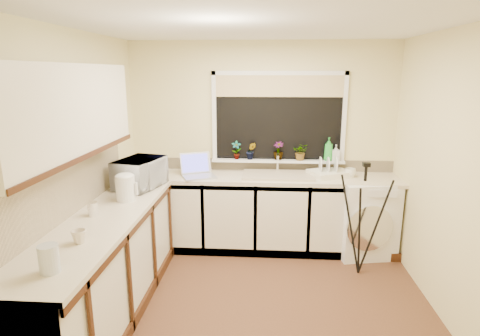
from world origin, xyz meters
name	(u,v)px	position (x,y,z in m)	size (l,w,h in m)	color
floor	(257,302)	(0.00, 0.00, 0.00)	(3.20, 3.20, 0.00)	brown
ceiling	(260,25)	(0.00, 0.00, 2.45)	(3.20, 3.20, 0.00)	white
wall_back	(261,144)	(0.00, 1.50, 1.23)	(3.20, 3.20, 0.00)	beige
wall_front	(251,252)	(0.00, -1.50, 1.23)	(3.20, 3.20, 0.00)	beige
wall_left	(78,172)	(-1.60, 0.00, 1.23)	(3.00, 3.00, 0.00)	beige
wall_right	(450,178)	(1.60, 0.00, 1.23)	(3.00, 3.00, 0.00)	beige
base_cabinet_back	(233,213)	(-0.33, 1.20, 0.43)	(2.55, 0.60, 0.86)	silver
base_cabinet_left	(105,271)	(-1.30, -0.30, 0.43)	(0.54, 2.40, 0.86)	silver
worktop_back	(261,177)	(0.00, 1.20, 0.88)	(3.20, 0.60, 0.04)	beige
worktop_left	(101,222)	(-1.30, -0.30, 0.88)	(0.60, 2.40, 0.04)	beige
upper_cabinet	(64,112)	(-1.44, -0.45, 1.80)	(0.28, 1.90, 0.70)	silver
splashback_left	(64,193)	(-1.59, -0.30, 1.12)	(0.02, 2.40, 0.45)	beige
splashback_back	(261,164)	(0.00, 1.49, 0.97)	(3.20, 0.02, 0.14)	beige
window_glass	(278,118)	(0.20, 1.49, 1.55)	(1.50, 0.02, 1.00)	black
window_blind	(279,86)	(0.20, 1.46, 1.92)	(1.50, 0.02, 0.25)	tan
windowsill	(278,161)	(0.20, 1.43, 1.04)	(1.60, 0.14, 0.03)	white
sink	(278,175)	(0.20, 1.20, 0.91)	(0.82, 0.46, 0.03)	tan
faucet	(278,163)	(0.20, 1.38, 1.02)	(0.03, 0.03, 0.24)	silver
washing_machine	(363,216)	(1.20, 1.16, 0.45)	(0.63, 0.61, 0.89)	white
laptop	(198,170)	(-0.74, 1.15, 0.97)	(0.47, 0.47, 0.26)	#A9AAB1
kettle	(125,188)	(-1.26, 0.20, 1.02)	(0.18, 0.18, 0.24)	white
dish_rack	(330,173)	(0.80, 1.24, 0.93)	(0.44, 0.33, 0.07)	#EBE7CC
tripod	(362,219)	(1.06, 0.63, 0.60)	(0.60, 0.60, 1.21)	black
glass_jug	(49,259)	(-1.24, -1.19, 0.99)	(0.12, 0.12, 0.18)	silver
steel_jar	(93,209)	(-1.40, -0.22, 0.96)	(0.09, 0.09, 0.12)	white
microwave	(140,173)	(-1.26, 0.65, 1.05)	(0.55, 0.37, 0.30)	silver
plant_a	(236,150)	(-0.30, 1.42, 1.16)	(0.12, 0.08, 0.22)	#999999
plant_b	(251,151)	(-0.12, 1.41, 1.15)	(0.12, 0.09, 0.21)	#999999
plant_c	(278,151)	(0.21, 1.43, 1.16)	(0.12, 0.12, 0.22)	#999999
plant_d	(301,152)	(0.48, 1.41, 1.15)	(0.18, 0.16, 0.20)	#999999
soap_bottle_green	(329,149)	(0.81, 1.42, 1.19)	(0.11, 0.11, 0.28)	green
soap_bottle_clear	(336,153)	(0.89, 1.42, 1.15)	(0.09, 0.09, 0.19)	#999999
cup_back	(350,173)	(1.03, 1.22, 0.95)	(0.13, 0.13, 0.10)	silver
cup_left	(79,237)	(-1.26, -0.76, 0.95)	(0.10, 0.10, 0.10)	beige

